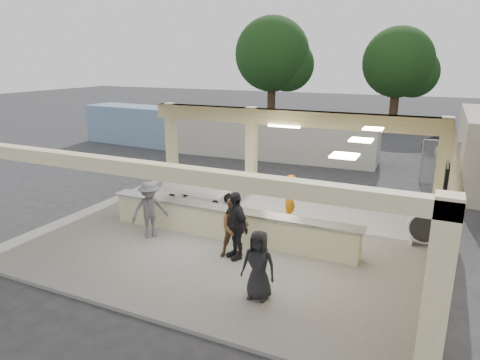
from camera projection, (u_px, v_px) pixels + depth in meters
The scene contains 15 objects.
ground at pixel (235, 235), 13.69m from camera, with size 120.00×120.00×0.00m, color #29282B.
pavilion at pixel (249, 190), 13.82m from camera, with size 12.01×10.00×3.55m.
baggage_counter at pixel (227, 223), 13.10m from camera, with size 8.20×0.58×0.98m.
luggage_cart at pixel (199, 184), 16.30m from camera, with size 2.35×1.47×1.37m.
drum_fan at pixel (425, 227), 12.58m from camera, with size 0.98×0.53×1.07m.
baggage_handler at pixel (289, 198), 14.47m from camera, with size 0.59×0.32×1.62m, color orange.
passenger_a at pixel (234, 228), 11.82m from camera, with size 0.82×0.36×1.69m, color brown.
passenger_b at pixel (235, 225), 11.68m from camera, with size 1.13×0.41×1.92m, color black.
passenger_c at pixel (150, 210), 13.08m from camera, with size 1.15×0.41×1.79m, color #4F4E54.
passenger_d at pixel (259, 265), 9.71m from camera, with size 0.81×0.33×1.65m, color black.
car_dark at pixel (460, 147), 24.24m from camera, with size 1.37×3.88×1.29m, color black.
container_white at pixel (270, 135), 24.27m from camera, with size 11.88×2.38×2.57m, color beige.
container_blue at pixel (151, 126), 27.92m from camera, with size 9.42×2.26×2.45m, color #6888A6.
tree_left at pixel (276, 57), 36.36m from camera, with size 6.60×6.30×9.00m.
tree_mid at pixel (402, 65), 34.20m from camera, with size 6.00×5.60×8.00m.
Camera 1 is at (5.53, -11.42, 5.43)m, focal length 32.00 mm.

